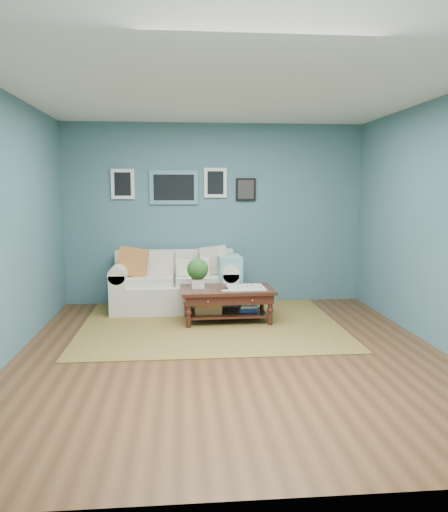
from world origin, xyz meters
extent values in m
plane|color=brown|center=(0.00, 0.00, 0.00)|extent=(5.00, 5.00, 0.00)
plane|color=white|center=(0.00, 0.00, 2.70)|extent=(5.00, 5.00, 0.00)
cube|color=slate|center=(0.00, 2.50, 1.35)|extent=(4.50, 0.02, 2.70)
cube|color=slate|center=(0.00, -2.50, 1.35)|extent=(4.50, 0.02, 2.70)
cube|color=slate|center=(-2.25, 0.00, 1.35)|extent=(0.02, 5.00, 2.70)
cube|color=slate|center=(2.25, 0.00, 1.35)|extent=(0.02, 5.00, 2.70)
cube|color=slate|center=(-0.61, 2.48, 1.75)|extent=(0.72, 0.03, 0.50)
cube|color=black|center=(-0.61, 2.46, 1.75)|extent=(0.60, 0.01, 0.38)
cube|color=white|center=(-1.36, 2.48, 1.80)|extent=(0.34, 0.03, 0.44)
cube|color=white|center=(0.01, 2.48, 1.82)|extent=(0.34, 0.03, 0.44)
cube|color=black|center=(0.47, 2.48, 1.72)|extent=(0.30, 0.03, 0.34)
cube|color=brown|center=(-0.15, 1.15, 0.01)|extent=(3.25, 2.60, 0.01)
cube|color=silver|center=(-0.61, 1.99, 0.19)|extent=(1.32, 0.82, 0.39)
cube|color=silver|center=(-0.61, 2.31, 0.61)|extent=(1.72, 0.20, 0.44)
cube|color=silver|center=(-1.38, 1.99, 0.29)|extent=(0.22, 0.82, 0.57)
cube|color=silver|center=(0.16, 1.99, 0.29)|extent=(0.22, 0.82, 0.57)
cylinder|color=silver|center=(-1.38, 1.99, 0.57)|extent=(0.24, 0.82, 0.24)
cylinder|color=silver|center=(0.16, 1.99, 0.57)|extent=(0.24, 0.82, 0.24)
cube|color=silver|center=(-0.96, 1.93, 0.45)|extent=(0.67, 0.52, 0.12)
cube|color=silver|center=(-0.26, 1.93, 0.45)|extent=(0.67, 0.52, 0.12)
cube|color=silver|center=(-0.96, 2.19, 0.68)|extent=(0.67, 0.11, 0.33)
cube|color=silver|center=(-0.26, 2.19, 0.68)|extent=(0.67, 0.11, 0.33)
cube|color=orange|center=(-1.18, 1.94, 0.71)|extent=(0.45, 0.16, 0.44)
cube|color=beige|center=(-0.05, 2.01, 0.71)|extent=(0.44, 0.17, 0.43)
cube|color=silver|center=(-0.35, 1.90, 0.63)|extent=(0.46, 0.11, 0.22)
cube|color=#72ACAE|center=(0.16, 1.88, 0.43)|extent=(0.32, 0.51, 0.74)
cube|color=black|center=(0.08, 1.29, 0.43)|extent=(1.21, 0.73, 0.04)
cube|color=black|center=(0.08, 1.29, 0.35)|extent=(1.13, 0.65, 0.12)
cube|color=black|center=(0.08, 1.29, 0.11)|extent=(1.03, 0.55, 0.02)
sphere|color=gold|center=(-0.19, 0.97, 0.35)|extent=(0.03, 0.03, 0.03)
sphere|color=gold|center=(0.36, 0.98, 0.35)|extent=(0.03, 0.03, 0.03)
cylinder|color=black|center=(-0.43, 1.01, 0.20)|extent=(0.06, 0.06, 0.41)
cylinder|color=black|center=(0.60, 1.04, 0.20)|extent=(0.06, 0.06, 0.41)
cylinder|color=black|center=(-0.45, 1.55, 0.20)|extent=(0.06, 0.06, 0.41)
cylinder|color=black|center=(0.58, 1.58, 0.20)|extent=(0.06, 0.06, 0.41)
cube|color=silver|center=(-0.30, 1.33, 0.51)|extent=(0.16, 0.16, 0.12)
sphere|color=#21511D|center=(-0.30, 1.33, 0.70)|extent=(0.28, 0.28, 0.28)
cube|color=silver|center=(0.32, 1.30, 0.45)|extent=(0.49, 0.49, 0.01)
cube|color=#AD7A47|center=(-0.17, 1.29, 0.22)|extent=(0.35, 0.25, 0.20)
cube|color=navy|center=(0.35, 1.32, 0.18)|extent=(0.24, 0.19, 0.11)
camera|label=1|loc=(-0.52, -5.05, 1.72)|focal=35.00mm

